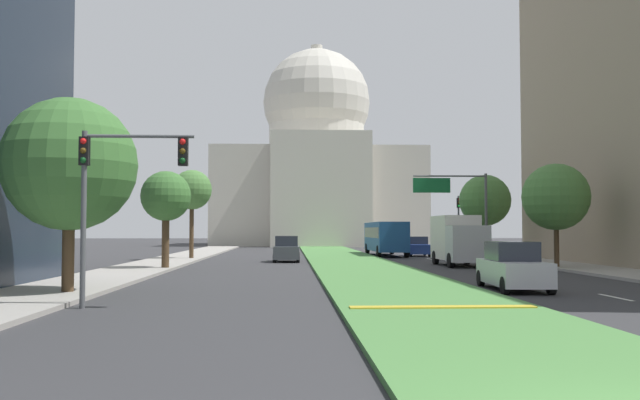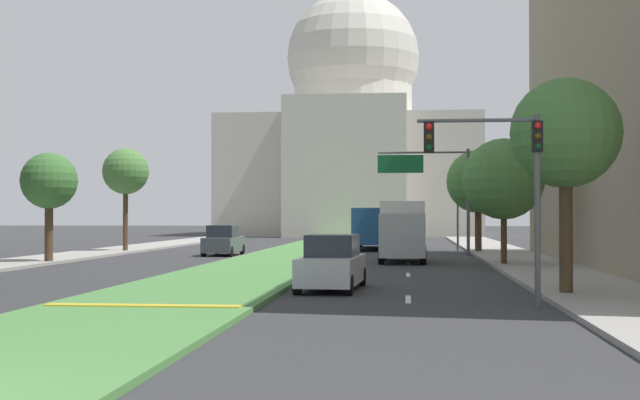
{
  "view_description": "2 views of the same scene",
  "coord_description": "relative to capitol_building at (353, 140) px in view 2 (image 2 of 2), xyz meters",
  "views": [
    {
      "loc": [
        -4.25,
        -6.97,
        2.29
      ],
      "look_at": [
        -0.96,
        65.51,
        5.45
      ],
      "focal_mm": 38.47,
      "sensor_mm": 36.0,
      "label": 1
    },
    {
      "loc": [
        6.81,
        -10.03,
        2.51
      ],
      "look_at": [
        -0.99,
        67.16,
        3.79
      ],
      "focal_mm": 48.91,
      "sensor_mm": 36.0,
      "label": 2
    }
  ],
  "objects": [
    {
      "name": "ground_plane",
      "position": [
        0.0,
        -48.37,
        -11.68
      ],
      "size": [
        260.0,
        260.0,
        0.0
      ],
      "primitive_type": "plane",
      "color": "#333335"
    },
    {
      "name": "grass_median",
      "position": [
        0.0,
        -53.27,
        -11.61
      ],
      "size": [
        5.73,
        88.31,
        0.14
      ],
      "primitive_type": "cube",
      "color": "#4C8442",
      "rests_on": "ground_plane"
    },
    {
      "name": "street_tree_right_near",
      "position": [
        11.58,
        -80.46,
        -6.74
      ],
      "size": [
        3.35,
        3.35,
        6.66
      ],
      "color": "#4C3823",
      "rests_on": "ground_plane"
    },
    {
      "name": "street_tree_left_far",
      "position": [
        -11.65,
        -51.91,
        -6.39
      ],
      "size": [
        3.03,
        3.03,
        6.86
      ],
      "color": "#4C3823",
      "rests_on": "ground_plane"
    },
    {
      "name": "sedan_distant",
      "position": [
        6.95,
        -45.21,
        -10.88
      ],
      "size": [
        2.07,
        4.23,
        1.71
      ],
      "color": "navy",
      "rests_on": "ground_plane"
    },
    {
      "name": "box_truck_delivery",
      "position": [
        6.52,
        -61.22,
        -10.0
      ],
      "size": [
        2.4,
        6.4,
        3.2
      ],
      "color": "#BCBCC1",
      "rests_on": "ground_plane"
    },
    {
      "name": "sidewalk_left",
      "position": [
        -12.76,
        -58.18,
        -11.6
      ],
      "size": [
        4.0,
        88.31,
        0.15
      ],
      "primitive_type": "cube",
      "color": "#9E9991",
      "rests_on": "ground_plane"
    },
    {
      "name": "traffic_light_far_right",
      "position": [
        10.26,
        -46.43,
        -8.36
      ],
      "size": [
        0.28,
        0.35,
        5.2
      ],
      "color": "#515456",
      "rests_on": "ground_plane"
    },
    {
      "name": "capitol_building",
      "position": [
        0.0,
        0.0,
        0.0
      ],
      "size": [
        30.39,
        28.21,
        30.9
      ],
      "color": "beige",
      "rests_on": "ground_plane"
    },
    {
      "name": "street_tree_right_far",
      "position": [
        11.31,
        -50.74,
        -7.07
      ],
      "size": [
        4.06,
        4.06,
        6.67
      ],
      "color": "#4C3823",
      "rests_on": "ground_plane"
    },
    {
      "name": "city_bus",
      "position": [
        4.29,
        -43.99,
        -9.91
      ],
      "size": [
        2.62,
        11.0,
        2.95
      ],
      "color": "#1E4C8C",
      "rests_on": "ground_plane"
    },
    {
      "name": "street_tree_left_mid",
      "position": [
        -11.26,
        -65.06,
        -7.52
      ],
      "size": [
        2.86,
        2.86,
        5.65
      ],
      "color": "#4C3823",
      "rests_on": "ground_plane"
    },
    {
      "name": "lane_dashes_right",
      "position": [
        6.81,
        -62.06,
        -11.68
      ],
      "size": [
        0.16,
        39.76,
        0.01
      ],
      "color": "silver",
      "rests_on": "ground_plane"
    },
    {
      "name": "median_curb_nose",
      "position": [
        0.0,
        -85.56,
        -11.52
      ],
      "size": [
        5.16,
        0.5,
        0.04
      ],
      "primitive_type": "cube",
      "color": "gold",
      "rests_on": "grass_median"
    },
    {
      "name": "traffic_light_near_right",
      "position": [
        9.42,
        -83.73,
        -7.88
      ],
      "size": [
        3.34,
        0.35,
        5.2
      ],
      "color": "#515456",
      "rests_on": "ground_plane"
    },
    {
      "name": "overhead_guide_sign",
      "position": [
        8.37,
        -53.95,
        -7.03
      ],
      "size": [
        5.6,
        0.2,
        6.5
      ],
      "color": "#515456",
      "rests_on": "ground_plane"
    },
    {
      "name": "street_tree_right_mid",
      "position": [
        11.4,
        -64.97,
        -7.47
      ],
      "size": [
        3.92,
        3.92,
        6.18
      ],
      "color": "#4C3823",
      "rests_on": "ground_plane"
    },
    {
      "name": "sedan_lead_stopped",
      "position": [
        4.29,
        -78.58,
        -10.82
      ],
      "size": [
        2.09,
        4.78,
        1.84
      ],
      "color": "#BCBCC1",
      "rests_on": "ground_plane"
    },
    {
      "name": "sidewalk_right",
      "position": [
        12.76,
        -58.18,
        -11.6
      ],
      "size": [
        4.0,
        88.31,
        0.15
      ],
      "primitive_type": "cube",
      "color": "#9E9991",
      "rests_on": "ground_plane"
    },
    {
      "name": "sedan_midblock",
      "position": [
        -4.41,
        -55.21,
        -10.82
      ],
      "size": [
        1.92,
        4.31,
        1.85
      ],
      "color": "#4C5156",
      "rests_on": "ground_plane"
    }
  ]
}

